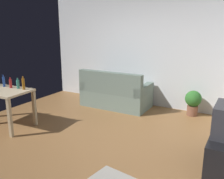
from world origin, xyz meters
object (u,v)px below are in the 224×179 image
at_px(couch, 115,95).
at_px(bottle_tall, 18,84).
at_px(potted_plant, 193,101).
at_px(bottle_red, 11,83).
at_px(bottle_blue, 4,82).
at_px(bottle_amber, 23,84).
at_px(desk, 0,95).

distance_m(couch, bottle_tall, 2.32).
height_order(potted_plant, bottle_red, bottle_red).
relative_size(bottle_blue, bottle_amber, 0.94).
relative_size(desk, bottle_blue, 5.11).
bearing_deg(bottle_tall, bottle_red, -170.19).
xyz_separation_m(bottle_blue, bottle_tall, (0.37, 0.03, -0.02)).
relative_size(desk, bottle_amber, 4.83).
bearing_deg(bottle_tall, potted_plant, 37.88).
xyz_separation_m(potted_plant, bottle_blue, (-3.30, -2.31, 0.54)).
relative_size(couch, bottle_blue, 6.76).
bearing_deg(desk, bottle_amber, 24.18).
xyz_separation_m(desk, bottle_red, (0.09, 0.20, 0.20)).
bearing_deg(potted_plant, bottle_amber, -140.59).
distance_m(desk, bottle_blue, 0.31).
bearing_deg(bottle_tall, couch, 60.60).
height_order(couch, bottle_red, bottle_red).
distance_m(bottle_tall, bottle_amber, 0.16).
bearing_deg(bottle_red, couch, 57.25).
height_order(couch, bottle_blue, bottle_blue).
bearing_deg(desk, bottle_blue, 114.98).
height_order(bottle_blue, bottle_tall, bottle_blue).
bearing_deg(bottle_amber, desk, -151.87).
height_order(desk, bottle_blue, bottle_blue).
distance_m(couch, bottle_blue, 2.55).
bearing_deg(couch, bottle_red, 57.25).
bearing_deg(bottle_blue, couch, 53.46).
xyz_separation_m(couch, bottle_red, (-1.28, -1.99, 0.54)).
relative_size(potted_plant, bottle_tall, 2.69).
xyz_separation_m(couch, bottle_blue, (-1.48, -2.00, 0.56)).
relative_size(potted_plant, bottle_amber, 2.21).
distance_m(potted_plant, bottle_blue, 4.06).
bearing_deg(potted_plant, bottle_tall, -142.12).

